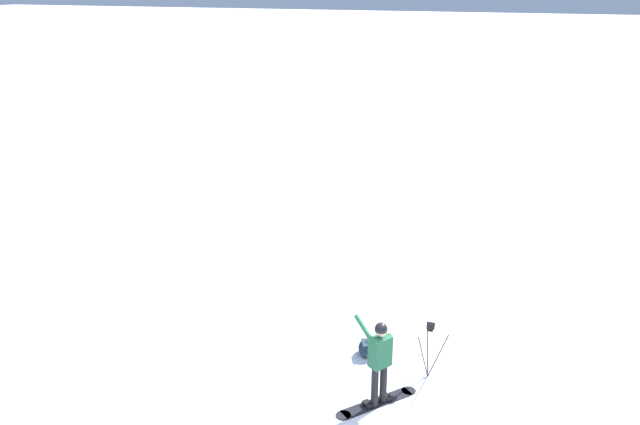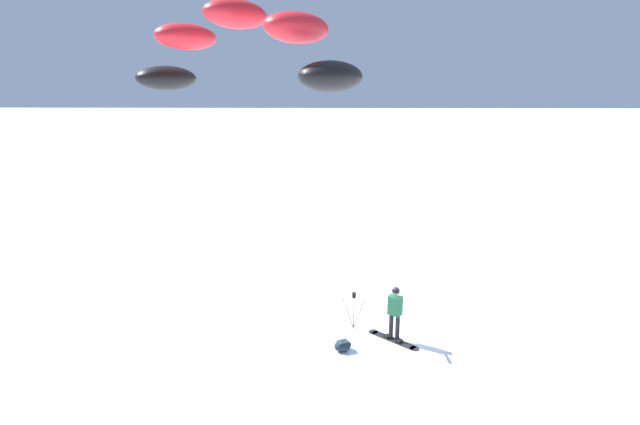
# 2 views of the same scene
# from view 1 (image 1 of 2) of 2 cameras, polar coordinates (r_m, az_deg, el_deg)

# --- Properties ---
(ground_plane) EXTENTS (300.00, 300.00, 0.00)m
(ground_plane) POSITION_cam_1_polar(r_m,az_deg,el_deg) (12.88, 5.82, -17.30)
(ground_plane) COLOR white
(snowboarder) EXTENTS (0.48, 0.79, 1.81)m
(snowboarder) POSITION_cam_1_polar(r_m,az_deg,el_deg) (12.54, 5.27, -12.31)
(snowboarder) COLOR black
(snowboarder) RESTS_ON ground_plane
(snowboard) EXTENTS (1.45, 1.28, 0.10)m
(snowboard) POSITION_cam_1_polar(r_m,az_deg,el_deg) (13.16, 5.01, -16.23)
(snowboard) COLOR black
(snowboard) RESTS_ON ground_plane
(gear_bag_large) EXTENTS (0.65, 0.57, 0.33)m
(gear_bag_large) POSITION_cam_1_polar(r_m,az_deg,el_deg) (14.49, 4.16, -11.75)
(gear_bag_large) COLOR #192833
(gear_bag_large) RESTS_ON ground_plane
(camera_tripod) EXTENTS (0.71, 0.58, 1.25)m
(camera_tripod) POSITION_cam_1_polar(r_m,az_deg,el_deg) (13.56, 9.64, -10.85)
(camera_tripod) COLOR #262628
(camera_tripod) RESTS_ON ground_plane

